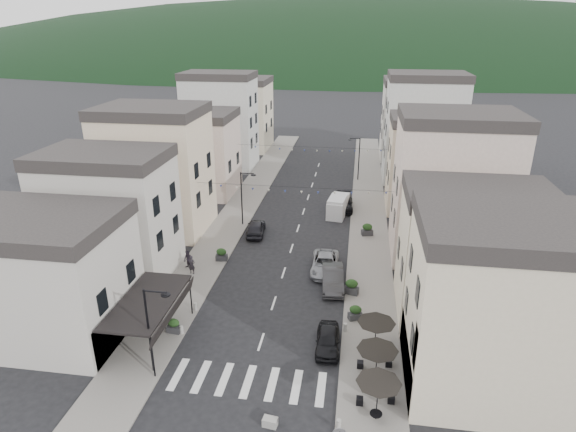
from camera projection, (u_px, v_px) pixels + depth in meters
name	position (u px, v px, depth m)	size (l,w,h in m)	color
ground	(240.00, 405.00, 27.76)	(700.00, 700.00, 0.00)	black
sidewalk_left	(243.00, 205.00, 58.11)	(4.00, 76.00, 0.12)	slate
sidewalk_right	(368.00, 211.00, 56.06)	(4.00, 76.00, 0.12)	slate
hill_backdrop	(354.00, 57.00, 302.93)	(640.00, 360.00, 70.00)	black
boutique_building	(35.00, 282.00, 32.97)	(12.00, 8.00, 8.00)	#BBB5AC
bistro_building	(500.00, 314.00, 27.57)	(10.00, 8.00, 10.00)	beige
boutique_awning	(151.00, 303.00, 32.17)	(3.77, 7.50, 3.28)	black
buildings_row_left	(199.00, 143.00, 62.08)	(10.20, 54.16, 14.00)	#BBB5AC
buildings_row_right	(431.00, 151.00, 56.98)	(10.20, 54.16, 14.50)	beige
cafe_terrace	(377.00, 354.00, 28.39)	(2.50, 8.10, 2.53)	black
streetlamp_left_near	(152.00, 323.00, 29.00)	(1.70, 0.56, 6.00)	black
streetlamp_left_far	(244.00, 193.00, 51.02)	(1.70, 0.56, 6.00)	black
streetlamp_right_far	(357.00, 155.00, 65.94)	(1.70, 0.56, 6.00)	black
bollards	(259.00, 341.00, 32.65)	(11.66, 10.26, 0.60)	gray
bunting_near	(293.00, 190.00, 45.82)	(19.00, 0.28, 0.62)	black
bunting_far	(311.00, 150.00, 60.50)	(19.00, 0.28, 0.62)	black
parked_car_a	(328.00, 340.00, 32.38)	(1.59, 3.95, 1.34)	black
parked_car_b	(333.00, 278.00, 39.89)	(1.72, 4.92, 1.62)	#2D2D2F
parked_car_c	(325.00, 264.00, 42.50)	(2.38, 5.16, 1.43)	#919399
parked_car_d	(344.00, 203.00, 56.74)	(2.08, 5.11, 1.48)	black
parked_car_e	(256.00, 228.00, 49.87)	(1.78, 4.41, 1.50)	black
delivery_van	(338.00, 206.00, 54.88)	(2.46, 4.89, 2.25)	silver
pedestrian_a	(192.00, 265.00, 41.79)	(0.60, 0.40, 1.66)	black
pedestrian_b	(188.00, 260.00, 42.62)	(0.84, 0.65, 1.72)	black
concrete_block_a	(270.00, 422.00, 26.27)	(0.80, 0.50, 0.50)	gray
planter_la	(174.00, 326.00, 33.93)	(1.02, 0.62, 1.09)	#29292B
planter_lb	(221.00, 254.00, 44.23)	(1.13, 0.71, 1.19)	#2B2B2D
planter_ra	(355.00, 313.00, 35.43)	(1.15, 0.91, 1.14)	#2D2D30
planter_rb	(351.00, 287.00, 38.76)	(1.25, 0.89, 1.27)	#2F3032
planter_rc	(367.00, 230.00, 49.45)	(1.27, 0.91, 1.28)	#2D2D2F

